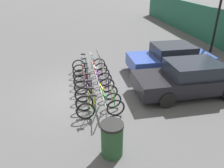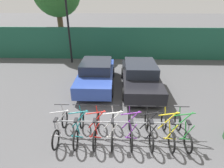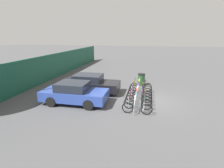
{
  "view_description": "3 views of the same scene",
  "coord_description": "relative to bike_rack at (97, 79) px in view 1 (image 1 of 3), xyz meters",
  "views": [
    {
      "loc": [
        8.18,
        -0.31,
        4.54
      ],
      "look_at": [
        1.3,
        1.04,
        0.97
      ],
      "focal_mm": 35.0,
      "sensor_mm": 36.0,
      "label": 1
    },
    {
      "loc": [
        -0.34,
        -4.16,
        4.37
      ],
      "look_at": [
        -0.56,
        2.61,
        1.07
      ],
      "focal_mm": 28.0,
      "sensor_mm": 36.0,
      "label": 2
    },
    {
      "loc": [
        -11.38,
        0.03,
        4.3
      ],
      "look_at": [
        1.23,
        2.69,
        0.66
      ],
      "focal_mm": 28.0,
      "sensor_mm": 36.0,
      "label": 3
    }
  ],
  "objects": [
    {
      "name": "car_black",
      "position": [
        1.06,
        3.72,
        0.19
      ],
      "size": [
        1.91,
        4.53,
        1.4
      ],
      "color": "black",
      "rests_on": "ground"
    },
    {
      "name": "trash_bin",
      "position": [
        3.87,
        -0.1,
        0.02
      ],
      "size": [
        0.63,
        0.63,
        1.03
      ],
      "color": "#234728",
      "rests_on": "ground"
    },
    {
      "name": "bicycle_purple",
      "position": [
        0.32,
        -0.15,
        -0.12
      ],
      "size": [
        0.68,
        1.71,
        1.05
      ],
      "rotation": [
        0.0,
        0.0,
        -0.03
      ],
      "color": "black",
      "rests_on": "ground"
    },
    {
      "name": "bike_rack",
      "position": [
        0.0,
        0.0,
        0.0
      ],
      "size": [
        4.72,
        0.04,
        0.57
      ],
      "color": "gray",
      "rests_on": "ground"
    },
    {
      "name": "bicycle_red",
      "position": [
        -0.85,
        -0.15,
        -0.12
      ],
      "size": [
        0.68,
        1.71,
        1.05
      ],
      "rotation": [
        0.0,
        0.0,
        0.04
      ],
      "color": "black",
      "rests_on": "ground"
    },
    {
      "name": "bicycle_silver",
      "position": [
        -2.09,
        -0.15,
        -0.12
      ],
      "size": [
        0.68,
        1.71,
        1.05
      ],
      "rotation": [
        0.0,
        0.0,
        -0.03
      ],
      "color": "black",
      "rests_on": "ground"
    },
    {
      "name": "car_blue",
      "position": [
        -1.29,
        3.93,
        0.19
      ],
      "size": [
        1.91,
        4.18,
        1.4
      ],
      "color": "#2D479E",
      "rests_on": "ground"
    },
    {
      "name": "bicycle_teal",
      "position": [
        -1.44,
        -0.15,
        -0.12
      ],
      "size": [
        0.68,
        1.71,
        1.05
      ],
      "rotation": [
        0.0,
        0.0,
        0.02
      ],
      "color": "black",
      "rests_on": "ground"
    },
    {
      "name": "bicycle_yellow",
      "position": [
        1.58,
        -0.15,
        -0.12
      ],
      "size": [
        0.68,
        1.71,
        1.05
      ],
      "rotation": [
        0.0,
        0.0,
        0.06
      ],
      "color": "black",
      "rests_on": "ground"
    },
    {
      "name": "bicycle_green",
      "position": [
        2.09,
        -0.15,
        -0.12
      ],
      "size": [
        0.68,
        1.71,
        1.05
      ],
      "rotation": [
        0.0,
        0.0,
        -0.05
      ],
      "color": "black",
      "rests_on": "ground"
    },
    {
      "name": "ground_plane",
      "position": [
        0.19,
        -0.68,
        -0.5
      ],
      "size": [
        120.0,
        120.0,
        0.0
      ],
      "primitive_type": "plane",
      "color": "#4C4C4F"
    },
    {
      "name": "bicycle_black",
      "position": [
        0.95,
        -0.15,
        -0.12
      ],
      "size": [
        0.68,
        1.71,
        1.05
      ],
      "rotation": [
        0.0,
        0.0,
        -0.05
      ],
      "color": "black",
      "rests_on": "ground"
    },
    {
      "name": "bicycle_white",
      "position": [
        -0.28,
        -0.15,
        -0.12
      ],
      "size": [
        0.68,
        1.71,
        1.05
      ],
      "rotation": [
        0.0,
        0.0,
        -0.02
      ],
      "color": "black",
      "rests_on": "ground"
    }
  ]
}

